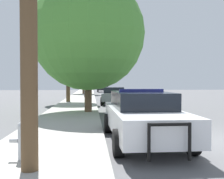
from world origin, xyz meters
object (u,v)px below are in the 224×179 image
object	(u,v)px
car_background_distant	(103,88)
car_background_midblock	(114,95)
tree_sidewalk_near	(88,34)
traffic_cone	(28,137)
tree_sidewalk_mid	(68,43)
traffic_light	(100,62)
police_car	(142,115)
fire_hydrant	(24,139)
tree_sidewalk_far	(84,67)

from	to	relation	value
car_background_distant	car_background_midblock	bearing A→B (deg)	-88.70
car_background_distant	tree_sidewalk_near	distance (m)	34.59
car_background_midblock	traffic_cone	world-z (taller)	car_background_midblock
tree_sidewalk_mid	traffic_cone	size ratio (longest dim) A/B	13.22
traffic_light	car_background_distant	bearing A→B (deg)	86.63
police_car	traffic_cone	size ratio (longest dim) A/B	10.11
tree_sidewalk_mid	tree_sidewalk_near	distance (m)	8.41
fire_hydrant	traffic_light	world-z (taller)	traffic_light
tree_sidewalk_far	tree_sidewalk_near	world-z (taller)	tree_sidewalk_near
police_car	traffic_cone	xyz separation A→B (m)	(-3.17, -1.06, -0.40)
tree_sidewalk_near	traffic_light	bearing A→B (deg)	85.81
police_car	tree_sidewalk_far	xyz separation A→B (m)	(-2.62, 31.67, 3.16)
tree_sidewalk_far	tree_sidewalk_near	xyz separation A→B (m)	(0.91, -24.27, 0.53)
fire_hydrant	traffic_light	size ratio (longest dim) A/B	0.15
tree_sidewalk_mid	tree_sidewalk_near	bearing A→B (deg)	-77.72
car_background_distant	traffic_light	bearing A→B (deg)	-91.57
tree_sidewalk_mid	tree_sidewalk_far	bearing A→B (deg)	86.89
car_background_midblock	fire_hydrant	bearing A→B (deg)	-96.32
car_background_midblock	car_background_distant	size ratio (longest dim) A/B	1.06
fire_hydrant	tree_sidewalk_near	size ratio (longest dim) A/B	0.11
fire_hydrant	car_background_midblock	size ratio (longest dim) A/B	0.19
police_car	tree_sidewalk_mid	distance (m)	16.55
car_background_midblock	tree_sidewalk_mid	world-z (taller)	tree_sidewalk_mid
car_background_midblock	tree_sidewalk_near	distance (m)	8.10
traffic_light	tree_sidewalk_far	size ratio (longest dim) A/B	0.93
traffic_light	tree_sidewalk_near	xyz separation A→B (m)	(-1.12, -15.33, 0.50)
fire_hydrant	tree_sidewalk_far	world-z (taller)	tree_sidewalk_far
car_background_midblock	tree_sidewalk_far	bearing A→B (deg)	104.44
car_background_distant	tree_sidewalk_far	distance (m)	11.00
fire_hydrant	tree_sidewalk_far	size ratio (longest dim) A/B	0.14
traffic_cone	car_background_midblock	bearing A→B (deg)	77.30
traffic_light	traffic_cone	xyz separation A→B (m)	(-2.58, -23.78, -3.58)
tree_sidewalk_mid	tree_sidewalk_far	size ratio (longest dim) A/B	1.20
tree_sidewalk_near	car_background_midblock	bearing A→B (deg)	73.80
traffic_cone	police_car	bearing A→B (deg)	18.41
police_car	traffic_cone	world-z (taller)	police_car
traffic_light	tree_sidewalk_near	distance (m)	15.38
fire_hydrant	car_background_midblock	distance (m)	16.82
car_background_distant	traffic_cone	xyz separation A→B (m)	(-3.70, -42.76, -0.36)
car_background_distant	tree_sidewalk_near	world-z (taller)	tree_sidewalk_near
car_background_distant	tree_sidewalk_mid	world-z (taller)	tree_sidewalk_mid
police_car	tree_sidewalk_far	bearing A→B (deg)	-86.24
fire_hydrant	tree_sidewalk_near	xyz separation A→B (m)	(1.28, 9.60, 3.90)
tree_sidewalk_far	car_background_midblock	bearing A→B (deg)	-80.49
fire_hydrant	car_background_midblock	world-z (taller)	car_background_midblock
car_background_midblock	police_car	bearing A→B (deg)	-86.23
tree_sidewalk_near	fire_hydrant	bearing A→B (deg)	-97.57
tree_sidewalk_near	police_car	bearing A→B (deg)	-76.94
police_car	car_background_distant	size ratio (longest dim) A/B	1.28
traffic_light	tree_sidewalk_mid	size ratio (longest dim) A/B	0.77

